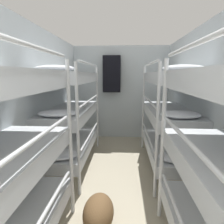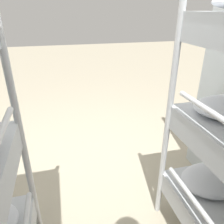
% 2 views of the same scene
% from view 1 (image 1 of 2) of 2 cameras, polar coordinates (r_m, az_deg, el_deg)
% --- Properties ---
extents(wall_left, '(0.06, 5.62, 2.36)m').
position_cam_1_polar(wall_left, '(2.78, -24.88, 0.09)').
color(wall_left, silver).
rests_on(wall_left, ground_plane).
extents(wall_right, '(0.06, 5.62, 2.36)m').
position_cam_1_polar(wall_right, '(2.70, 28.48, -0.49)').
color(wall_right, silver).
rests_on(wall_right, ground_plane).
extents(wall_back, '(2.52, 0.06, 2.36)m').
position_cam_1_polar(wall_back, '(5.20, 2.55, 5.48)').
color(wall_back, silver).
rests_on(wall_back, ground_plane).
extents(bunk_stack_left_far, '(0.71, 1.95, 1.84)m').
position_cam_1_polar(bunk_stack_left_far, '(3.58, -11.77, -0.17)').
color(bunk_stack_left_far, silver).
rests_on(bunk_stack_left_far, ground_plane).
extents(bunk_stack_right_far, '(0.71, 1.95, 1.84)m').
position_cam_1_polar(bunk_stack_right_far, '(3.54, 15.92, -0.48)').
color(bunk_stack_right_far, silver).
rests_on(bunk_stack_right_far, ground_plane).
extents(duffel_bag, '(0.33, 0.54, 0.33)m').
position_cam_1_polar(duffel_bag, '(2.43, -3.91, -26.74)').
color(duffel_bag, brown).
rests_on(duffel_bag, ground_plane).
extents(hanging_coat, '(0.44, 0.12, 0.90)m').
position_cam_1_polar(hanging_coat, '(5.04, -0.09, 10.78)').
color(hanging_coat, black).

